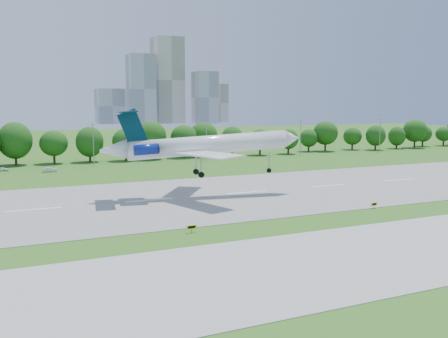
% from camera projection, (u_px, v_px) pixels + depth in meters
% --- Properties ---
extents(ground, '(600.00, 600.00, 0.00)m').
position_uv_depth(ground, '(319.00, 218.00, 77.51)').
color(ground, '#2F661A').
rests_on(ground, ground).
extents(runway, '(400.00, 45.00, 0.08)m').
position_uv_depth(runway, '(246.00, 193.00, 100.06)').
color(runway, gray).
rests_on(runway, ground).
extents(taxiway, '(400.00, 23.00, 0.08)m').
position_uv_depth(taxiway, '(405.00, 248.00, 61.26)').
color(taxiway, '#ADADA8').
rests_on(taxiway, ground).
extents(tree_line, '(288.40, 8.40, 10.40)m').
position_uv_depth(tree_line, '(151.00, 140.00, 159.73)').
color(tree_line, '#382314').
rests_on(tree_line, ground).
extents(light_poles, '(175.90, 0.25, 12.19)m').
position_uv_depth(light_poles, '(153.00, 142.00, 149.66)').
color(light_poles, gray).
rests_on(light_poles, ground).
extents(skyline, '(127.00, 52.00, 80.00)m').
position_uv_depth(skyline, '(164.00, 91.00, 467.27)').
color(skyline, '#B2B2B7').
rests_on(skyline, ground).
extents(airliner, '(39.40, 28.39, 12.97)m').
position_uv_depth(airliner, '(199.00, 145.00, 94.92)').
color(airliner, white).
rests_on(airliner, ground).
extents(taxi_sign_left, '(1.52, 0.29, 1.06)m').
position_uv_depth(taxi_sign_left, '(192.00, 227.00, 68.80)').
color(taxi_sign_left, gray).
rests_on(taxi_sign_left, ground).
extents(taxi_sign_centre, '(1.43, 0.43, 1.00)m').
position_uv_depth(taxi_sign_centre, '(374.00, 204.00, 84.91)').
color(taxi_sign_centre, gray).
rests_on(taxi_sign_centre, ground).
extents(service_vehicle_a, '(3.74, 1.43, 1.22)m').
position_uv_depth(service_vehicle_a, '(50.00, 170.00, 130.75)').
color(service_vehicle_a, silver).
rests_on(service_vehicle_a, ground).
extents(service_vehicle_b, '(3.33, 1.68, 1.09)m').
position_uv_depth(service_vehicle_b, '(2.00, 169.00, 132.43)').
color(service_vehicle_b, silver).
rests_on(service_vehicle_b, ground).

